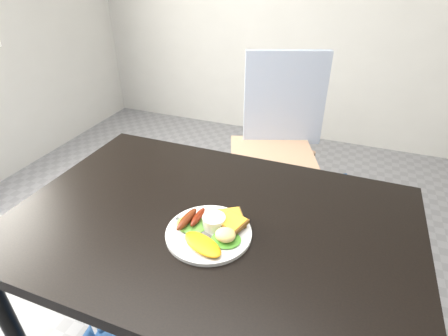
# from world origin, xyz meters

# --- Properties ---
(dining_table) EXTENTS (1.20, 0.80, 0.04)m
(dining_table) POSITION_xyz_m (0.00, 0.00, 0.73)
(dining_table) COLOR black
(dining_table) RESTS_ON ground
(dining_chair) EXTENTS (0.59, 0.59, 0.05)m
(dining_chair) POSITION_xyz_m (-0.03, 0.94, 0.45)
(dining_chair) COLOR tan
(dining_chair) RESTS_ON ground
(person) EXTENTS (0.71, 0.59, 1.68)m
(person) POSITION_xyz_m (-0.07, 0.45, 0.84)
(person) COLOR navy
(person) RESTS_ON ground
(plate) EXTENTS (0.24, 0.24, 0.01)m
(plate) POSITION_xyz_m (0.02, -0.07, 0.76)
(plate) COLOR white
(plate) RESTS_ON dining_table
(lettuce_left) EXTENTS (0.09, 0.09, 0.01)m
(lettuce_left) POSITION_xyz_m (-0.04, -0.06, 0.77)
(lettuce_left) COLOR #48A124
(lettuce_left) RESTS_ON plate
(lettuce_right) EXTENTS (0.10, 0.09, 0.01)m
(lettuce_right) POSITION_xyz_m (0.08, -0.09, 0.77)
(lettuce_right) COLOR #42941C
(lettuce_right) RESTS_ON plate
(omelette) EXTENTS (0.14, 0.11, 0.02)m
(omelette) POSITION_xyz_m (0.03, -0.13, 0.77)
(omelette) COLOR orange
(omelette) RESTS_ON plate
(sausage_a) EXTENTS (0.03, 0.11, 0.03)m
(sausage_a) POSITION_xyz_m (-0.05, -0.06, 0.78)
(sausage_a) COLOR brown
(sausage_a) RESTS_ON lettuce_left
(sausage_b) EXTENTS (0.02, 0.09, 0.02)m
(sausage_b) POSITION_xyz_m (-0.02, -0.04, 0.78)
(sausage_b) COLOR maroon
(sausage_b) RESTS_ON lettuce_left
(ramekin) EXTENTS (0.08, 0.08, 0.04)m
(ramekin) POSITION_xyz_m (0.03, -0.05, 0.78)
(ramekin) COLOR white
(ramekin) RESTS_ON plate
(toast_a) EXTENTS (0.12, 0.12, 0.01)m
(toast_a) POSITION_xyz_m (0.06, -0.01, 0.77)
(toast_a) COLOR brown
(toast_a) RESTS_ON plate
(toast_b) EXTENTS (0.09, 0.09, 0.01)m
(toast_b) POSITION_xyz_m (0.08, -0.03, 0.78)
(toast_b) COLOR brown
(toast_b) RESTS_ON toast_a
(potato_salad) EXTENTS (0.06, 0.06, 0.03)m
(potato_salad) POSITION_xyz_m (0.08, -0.09, 0.79)
(potato_salad) COLOR beige
(potato_salad) RESTS_ON lettuce_right
(fork) EXTENTS (0.14, 0.05, 0.00)m
(fork) POSITION_xyz_m (-0.02, -0.07, 0.76)
(fork) COLOR #ADAFB7
(fork) RESTS_ON plate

